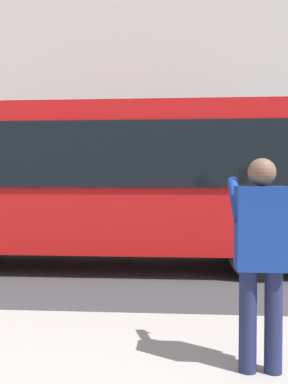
{
  "coord_description": "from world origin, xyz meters",
  "views": [
    {
      "loc": [
        0.84,
        8.3,
        1.69
      ],
      "look_at": [
        1.44,
        0.11,
        1.43
      ],
      "focal_mm": 39.76,
      "sensor_mm": 36.0,
      "label": 1
    }
  ],
  "objects": [
    {
      "name": "ground_plane",
      "position": [
        0.0,
        0.0,
        0.0
      ],
      "size": [
        60.0,
        60.0,
        0.0
      ],
      "primitive_type": "plane",
      "color": "#38383A"
    },
    {
      "name": "pedestrian_photographer",
      "position": [
        0.16,
        4.9,
        1.14
      ],
      "size": [
        0.53,
        0.52,
        1.7
      ],
      "color": "#1E2347",
      "rests_on": "sidewalk_curb"
    },
    {
      "name": "red_bus",
      "position": [
        2.5,
        0.12,
        1.68
      ],
      "size": [
        9.05,
        2.54,
        3.08
      ],
      "color": "red",
      "rests_on": "ground_plane"
    },
    {
      "name": "building_facade_far",
      "position": [
        -0.02,
        -6.8,
        5.99
      ],
      "size": [
        28.0,
        1.55,
        12.0
      ],
      "color": "beige",
      "rests_on": "ground_plane"
    }
  ]
}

